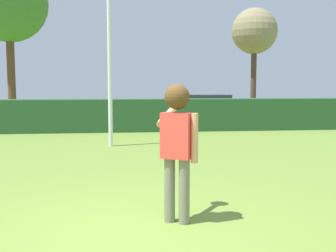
# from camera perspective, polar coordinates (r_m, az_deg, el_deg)

# --- Properties ---
(ground_plane) EXTENTS (60.00, 60.00, 0.00)m
(ground_plane) POSITION_cam_1_polar(r_m,az_deg,el_deg) (5.21, -4.37, -14.29)
(ground_plane) COLOR olive
(person) EXTENTS (0.51, 0.84, 1.78)m
(person) POSITION_cam_1_polar(r_m,az_deg,el_deg) (5.34, 1.26, -1.39)
(person) COLOR slate
(person) RESTS_ON ground
(frisbee) EXTENTS (0.26, 0.25, 0.11)m
(frisbee) POSITION_cam_1_polar(r_m,az_deg,el_deg) (5.91, 1.86, 0.90)
(frisbee) COLOR orange
(lamppost) EXTENTS (0.24, 0.24, 5.24)m
(lamppost) POSITION_cam_1_polar(r_m,az_deg,el_deg) (12.03, -7.92, 11.23)
(lamppost) COLOR silver
(lamppost) RESTS_ON ground
(hedge_row) EXTENTS (22.22, 0.90, 1.19)m
(hedge_row) POSITION_cam_1_polar(r_m,az_deg,el_deg) (15.68, -5.87, 1.46)
(hedge_row) COLOR #264F29
(hedge_row) RESTS_ON ground
(parked_car_red) EXTENTS (4.35, 2.14, 1.25)m
(parked_car_red) POSITION_cam_1_polar(r_m,az_deg,el_deg) (19.83, 5.16, 2.65)
(parked_car_red) COLOR #B21E1E
(parked_car_red) RESTS_ON ground
(oak_tree) EXTENTS (4.12, 4.12, 8.06)m
(oak_tree) POSITION_cam_1_polar(r_m,az_deg,el_deg) (24.68, -20.74, 15.21)
(oak_tree) COLOR brown
(oak_tree) RESTS_ON ground
(birch_tree) EXTENTS (2.26, 2.26, 5.47)m
(birch_tree) POSITION_cam_1_polar(r_m,az_deg,el_deg) (21.80, 11.60, 12.32)
(birch_tree) COLOR #50382F
(birch_tree) RESTS_ON ground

